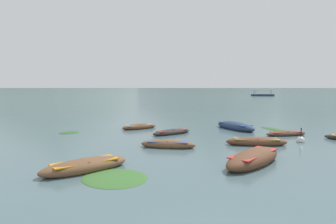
# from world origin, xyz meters

# --- Properties ---
(ground_plane) EXTENTS (6000.00, 6000.00, 0.00)m
(ground_plane) POSITION_xyz_m (0.00, 1500.00, 0.00)
(ground_plane) COLOR #476066
(mountain_1) EXTENTS (1237.82, 1237.82, 445.45)m
(mountain_1) POSITION_xyz_m (-762.50, 1645.51, 222.73)
(mountain_1) COLOR #56665B
(mountain_1) RESTS_ON ground
(mountain_2) EXTENTS (1651.87, 1651.87, 506.51)m
(mountain_2) POSITION_xyz_m (213.63, 2033.52, 253.26)
(mountain_2) COLOR #4C5B56
(mountain_2) RESTS_ON ground
(mountain_3) EXTENTS (1361.86, 1361.86, 356.82)m
(mountain_3) POSITION_xyz_m (807.88, 1775.89, 178.41)
(mountain_3) COLOR #4C5B56
(mountain_3) RESTS_ON ground
(rowboat_0) EXTENTS (3.32, 1.33, 0.57)m
(rowboat_0) POSITION_xyz_m (-1.80, 11.24, 0.18)
(rowboat_0) COLOR brown
(rowboat_0) RESTS_ON ground
(rowboat_2) EXTENTS (3.27, 1.72, 0.43)m
(rowboat_2) POSITION_xyz_m (6.53, 15.85, 0.14)
(rowboat_2) COLOR #4C3323
(rowboat_2) RESTS_ON ground
(rowboat_3) EXTENTS (3.66, 3.47, 0.66)m
(rowboat_3) POSITION_xyz_m (-4.98, 6.42, 0.20)
(rowboat_3) COLOR brown
(rowboat_3) RESTS_ON ground
(rowboat_4) EXTENTS (3.11, 2.63, 0.52)m
(rowboat_4) POSITION_xyz_m (-4.70, 18.42, 0.16)
(rowboat_4) COLOR brown
(rowboat_4) RESTS_ON ground
(rowboat_5) EXTENTS (3.37, 4.51, 0.79)m
(rowboat_5) POSITION_xyz_m (3.35, 18.66, 0.24)
(rowboat_5) COLOR navy
(rowboat_5) RESTS_ON ground
(rowboat_6) EXTENTS (3.66, 1.11, 0.62)m
(rowboat_6) POSITION_xyz_m (3.53, 12.29, 0.19)
(rowboat_6) COLOR brown
(rowboat_6) RESTS_ON ground
(rowboat_8) EXTENTS (3.80, 4.32, 0.82)m
(rowboat_8) POSITION_xyz_m (2.35, 7.98, 0.25)
(rowboat_8) COLOR brown
(rowboat_8) RESTS_ON ground
(rowboat_9) EXTENTS (3.14, 2.82, 0.47)m
(rowboat_9) POSITION_xyz_m (-1.82, 15.86, 0.15)
(rowboat_9) COLOR #2D2826
(rowboat_9) RESTS_ON ground
(ferry_0) EXTENTS (8.41, 2.59, 2.54)m
(ferry_0) POSITION_xyz_m (29.17, 107.40, 0.45)
(ferry_0) COLOR navy
(ferry_0) RESTS_ON ground
(mooring_buoy) EXTENTS (0.51, 0.51, 1.08)m
(mooring_buoy) POSITION_xyz_m (6.58, 13.34, 0.11)
(mooring_buoy) COLOR silver
(mooring_buoy) RESTS_ON ground
(weed_patch_0) EXTENTS (3.55, 3.46, 0.14)m
(weed_patch_0) POSITION_xyz_m (-3.51, 5.55, 0.00)
(weed_patch_0) COLOR #38662D
(weed_patch_0) RESTS_ON ground
(weed_patch_1) EXTENTS (1.99, 1.94, 0.14)m
(weed_patch_1) POSITION_xyz_m (-9.73, 15.96, 0.00)
(weed_patch_1) COLOR #2D5628
(weed_patch_1) RESTS_ON ground
(weed_patch_2) EXTENTS (2.42, 3.60, 0.14)m
(weed_patch_2) POSITION_xyz_m (6.66, 18.52, 0.00)
(weed_patch_2) COLOR #2D5628
(weed_patch_2) RESTS_ON ground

